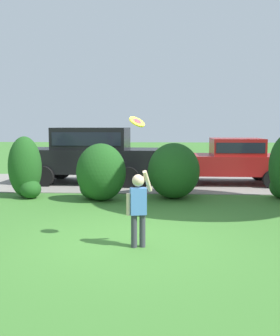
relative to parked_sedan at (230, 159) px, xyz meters
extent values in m
plane|color=#3D752D|center=(-2.85, -6.88, -0.85)|extent=(80.00, 80.00, 0.00)
cube|color=gray|center=(-2.85, 0.02, -0.84)|extent=(28.00, 4.40, 0.02)
ellipsoid|color=#1E511C|center=(-6.11, -2.86, 0.00)|extent=(0.92, 0.85, 1.70)
ellipsoid|color=#1E511C|center=(-5.90, -3.04, -0.59)|extent=(0.58, 0.58, 0.52)
ellipsoid|color=#1E511C|center=(-3.92, -3.25, -0.08)|extent=(1.32, 1.13, 1.53)
ellipsoid|color=#1E511C|center=(-4.17, -3.02, -0.51)|extent=(0.74, 0.74, 0.67)
ellipsoid|color=#1E511C|center=(-1.98, -2.78, -0.09)|extent=(1.42, 1.52, 1.52)
cube|color=maroon|center=(-0.10, 0.00, -0.17)|extent=(4.23, 1.91, 0.64)
cube|color=maroon|center=(0.22, 0.00, 0.43)|extent=(1.71, 1.65, 0.56)
cube|color=black|center=(0.22, 0.00, 0.43)|extent=(1.57, 1.67, 0.34)
cylinder|color=black|center=(-1.42, -0.92, -0.55)|extent=(0.60, 0.23, 0.60)
cylinder|color=black|center=(-1.38, 0.96, -0.55)|extent=(0.60, 0.23, 0.60)
cylinder|color=black|center=(1.19, -0.96, -0.55)|extent=(0.60, 0.23, 0.60)
cylinder|color=black|center=(1.22, 0.92, -0.55)|extent=(0.60, 0.23, 0.60)
cube|color=black|center=(-2.24, 0.04, -0.33)|extent=(0.15, 1.75, 0.20)
cube|color=black|center=(-4.71, -0.10, -0.05)|extent=(4.58, 2.06, 0.80)
cube|color=black|center=(-4.71, -0.10, 0.71)|extent=(2.55, 1.74, 0.72)
cube|color=black|center=(-4.71, -0.10, 0.71)|extent=(2.35, 1.75, 0.43)
cylinder|color=black|center=(-6.15, -0.97, -0.51)|extent=(0.69, 0.25, 0.68)
cylinder|color=black|center=(-6.06, 0.91, -0.51)|extent=(0.69, 0.25, 0.68)
cylinder|color=black|center=(-3.37, -1.11, -0.51)|extent=(0.69, 0.25, 0.68)
cylinder|color=black|center=(-3.27, 0.77, -0.51)|extent=(0.69, 0.25, 0.68)
cube|color=black|center=(-7.00, 0.01, -0.25)|extent=(0.20, 1.75, 0.20)
cube|color=black|center=(-2.43, -0.21, -0.25)|extent=(0.20, 1.75, 0.20)
cylinder|color=#383842|center=(-2.76, -7.30, -0.57)|extent=(0.10, 0.10, 0.55)
cylinder|color=#383842|center=(-2.63, -7.27, -0.57)|extent=(0.10, 0.10, 0.55)
cube|color=#4C7FCC|center=(-2.69, -7.29, -0.08)|extent=(0.29, 0.21, 0.44)
sphere|color=beige|center=(-2.69, -7.29, 0.26)|extent=(0.20, 0.20, 0.20)
cylinder|color=beige|center=(-2.55, -7.20, 0.24)|extent=(0.17, 0.26, 0.39)
cylinder|color=beige|center=(-2.85, -7.32, -0.13)|extent=(0.07, 0.07, 0.36)
cylinder|color=yellow|center=(-2.73, -7.01, 1.21)|extent=(0.31, 0.27, 0.24)
cylinder|color=red|center=(-2.73, -7.01, 1.22)|extent=(0.17, 0.15, 0.15)
camera|label=1|loc=(-2.32, -13.72, 1.16)|focal=42.85mm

